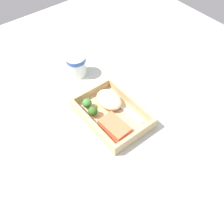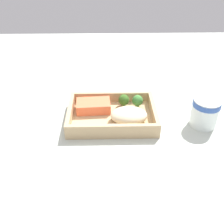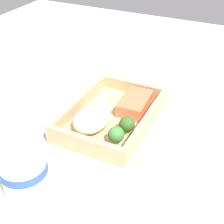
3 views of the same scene
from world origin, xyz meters
The scene contains 10 objects.
ground_plane centered at (0.00, 0.00, -1.00)cm, with size 160.00×160.00×2.00cm, color #B3BBB1.
takeout_tray centered at (0.00, 0.00, 0.60)cm, with size 26.06×18.29×1.20cm, color tan.
tray_rim centered at (0.00, 0.00, 2.79)cm, with size 26.06×18.29×3.19cm.
salmon_fillet centered at (-5.66, 3.34, 2.73)cm, with size 10.28×6.13×3.06cm, color #F46E46.
mashed_potatoes centered at (4.83, -2.51, 3.20)cm, with size 10.72×7.80×4.00cm, color beige.
broccoli_floret_1 centered at (8.08, 4.83, 3.50)cm, with size 3.40×3.40×4.10cm.
broccoli_floret_2 centered at (3.80, 5.35, 3.45)cm, with size 3.41×3.41×4.05cm.
fork centered at (-0.53, -4.82, 1.42)cm, with size 15.88×3.85×0.44cm.
paper_cup centered at (26.58, -3.03, 4.75)cm, with size 7.78×7.78×8.52cm.
receipt_slip centered at (10.40, -21.84, 0.12)cm, with size 9.96×11.14×0.24cm, color white.
Camera 1 is at (-45.31, 35.89, 72.65)cm, focal length 42.00 mm.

